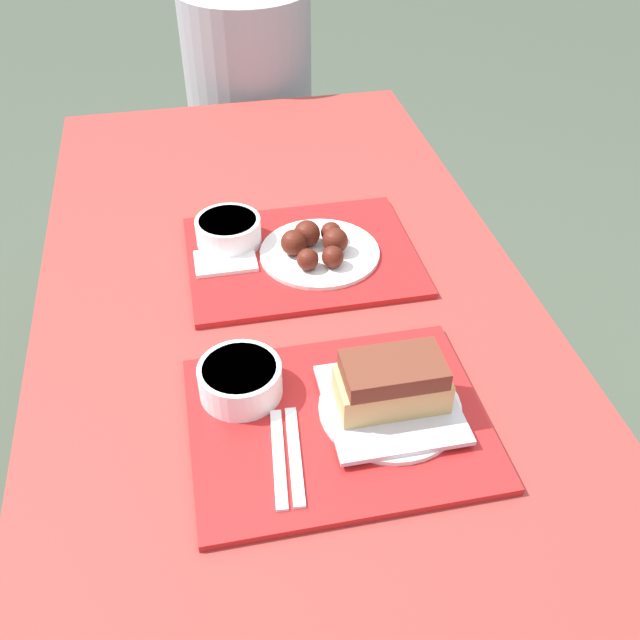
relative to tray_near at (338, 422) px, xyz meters
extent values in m
plane|color=#424C3D|center=(-0.02, 0.22, -0.74)|extent=(12.00, 12.00, 0.00)
cube|color=maroon|center=(-0.02, 0.22, -0.03)|extent=(0.87, 1.87, 0.04)
cylinder|color=maroon|center=(-0.40, 1.08, -0.39)|extent=(0.07, 0.07, 0.69)
cylinder|color=maroon|center=(0.35, 1.08, -0.39)|extent=(0.07, 0.07, 0.69)
cube|color=maroon|center=(-0.02, 1.38, -0.31)|extent=(0.82, 0.28, 0.04)
cylinder|color=maroon|center=(-0.38, 1.38, -0.53)|extent=(0.06, 0.06, 0.40)
cylinder|color=maroon|center=(0.33, 1.38, -0.53)|extent=(0.06, 0.06, 0.40)
cube|color=red|center=(0.00, 0.00, 0.00)|extent=(0.42, 0.34, 0.01)
cube|color=red|center=(0.02, 0.42, 0.00)|extent=(0.42, 0.34, 0.01)
cylinder|color=white|center=(-0.13, 0.08, 0.03)|extent=(0.12, 0.12, 0.05)
cylinder|color=beige|center=(-0.13, 0.08, 0.05)|extent=(0.11, 0.11, 0.01)
cylinder|color=white|center=(0.08, 0.00, 0.01)|extent=(0.21, 0.21, 0.01)
cube|color=silver|center=(0.08, 0.00, 0.02)|extent=(0.19, 0.19, 0.01)
cube|color=tan|center=(0.08, 0.00, 0.05)|extent=(0.16, 0.08, 0.05)
cube|color=brown|center=(0.08, 0.00, 0.09)|extent=(0.14, 0.08, 0.03)
cube|color=white|center=(-0.09, -0.05, 0.01)|extent=(0.03, 0.17, 0.00)
cube|color=white|center=(-0.07, -0.05, 0.01)|extent=(0.03, 0.17, 0.00)
cylinder|color=white|center=(-0.11, 0.48, 0.03)|extent=(0.12, 0.12, 0.05)
cylinder|color=beige|center=(-0.11, 0.48, 0.05)|extent=(0.11, 0.11, 0.01)
cylinder|color=white|center=(0.06, 0.41, 0.01)|extent=(0.22, 0.22, 0.01)
sphere|color=#4C190F|center=(0.08, 0.40, 0.04)|extent=(0.05, 0.05, 0.05)
sphere|color=#4C190F|center=(0.08, 0.44, 0.03)|extent=(0.04, 0.04, 0.04)
sphere|color=#4C190F|center=(0.04, 0.43, 0.04)|extent=(0.05, 0.05, 0.05)
sphere|color=#4C190F|center=(0.01, 0.41, 0.04)|extent=(0.05, 0.05, 0.05)
sphere|color=#4C190F|center=(0.02, 0.36, 0.03)|extent=(0.04, 0.04, 0.04)
sphere|color=#4C190F|center=(0.07, 0.36, 0.03)|extent=(0.04, 0.04, 0.04)
cube|color=white|center=(-0.12, 0.42, 0.01)|extent=(0.11, 0.08, 0.01)
cylinder|color=#9E9EA3|center=(0.04, 1.38, -0.04)|extent=(0.37, 0.37, 0.51)
camera|label=1|loc=(-0.16, -0.67, 0.77)|focal=40.00mm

